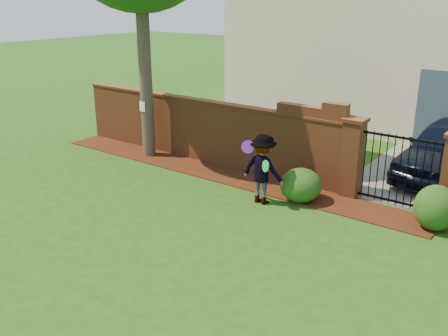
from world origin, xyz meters
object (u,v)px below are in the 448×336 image
Objects in this scene: frisbee_green at (266,166)px; man at (262,169)px; car at (445,151)px; frisbee_purple at (248,147)px.

man is at bearing 137.36° from frisbee_green.
car is 5.07m from frisbee_green.
frisbee_purple is 0.60m from frisbee_green.
frisbee_green is (0.21, -0.19, 0.18)m from man.
man reaches higher than frisbee_purple.
frisbee_purple is (-0.28, -0.16, 0.52)m from man.
frisbee_purple is at bearing 30.83° from man.
frisbee_green is at bearing -4.04° from frisbee_purple.
man is (-2.89, -4.10, 0.06)m from car.
man is 0.34m from frisbee_green.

